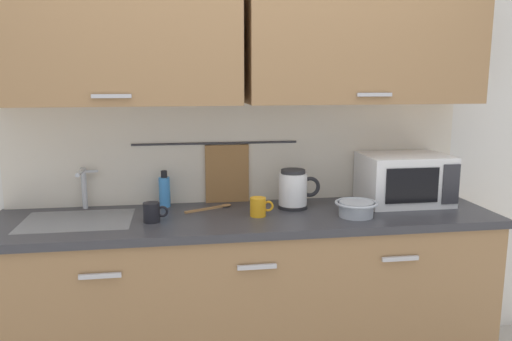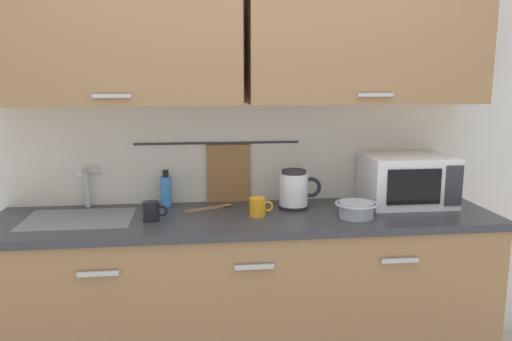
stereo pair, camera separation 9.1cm
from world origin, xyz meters
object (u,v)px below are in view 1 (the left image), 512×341
object	(u,v)px
mixing_bowl	(356,208)
wooden_spoon	(214,207)
electric_kettle	(294,189)
dish_soap_bottle	(165,191)
mug_near_sink	(152,212)
microwave	(404,179)
mug_by_kettle	(258,207)

from	to	relation	value
mixing_bowl	wooden_spoon	bearing A→B (deg)	159.22
electric_kettle	dish_soap_bottle	size ratio (longest dim) A/B	1.16
mug_near_sink	mixing_bowl	xyz separation A→B (m)	(1.00, -0.06, -0.00)
mug_near_sink	mixing_bowl	bearing A→B (deg)	-3.24
mug_near_sink	microwave	bearing A→B (deg)	7.14
microwave	wooden_spoon	distance (m)	1.05
microwave	dish_soap_bottle	xyz separation A→B (m)	(-1.30, 0.12, -0.05)
dish_soap_bottle	mug_by_kettle	bearing A→B (deg)	-29.50
microwave	wooden_spoon	xyz separation A→B (m)	(-1.04, 0.04, -0.13)
electric_kettle	mug_by_kettle	distance (m)	0.25
dish_soap_bottle	mixing_bowl	xyz separation A→B (m)	(0.95, -0.34, -0.04)
mixing_bowl	wooden_spoon	world-z (taller)	mixing_bowl
dish_soap_bottle	mug_by_kettle	world-z (taller)	dish_soap_bottle
mug_near_sink	dish_soap_bottle	bearing A→B (deg)	79.47
dish_soap_bottle	mixing_bowl	bearing A→B (deg)	-19.96
microwave	dish_soap_bottle	size ratio (longest dim) A/B	2.35
wooden_spoon	mixing_bowl	bearing A→B (deg)	-20.78
dish_soap_bottle	wooden_spoon	bearing A→B (deg)	-17.73
microwave	electric_kettle	xyz separation A→B (m)	(-0.63, -0.02, -0.03)
electric_kettle	wooden_spoon	world-z (taller)	electric_kettle
microwave	mug_near_sink	size ratio (longest dim) A/B	3.83
mug_by_kettle	wooden_spoon	size ratio (longest dim) A/B	0.46
dish_soap_bottle	mug_near_sink	distance (m)	0.30
microwave	dish_soap_bottle	bearing A→B (deg)	174.83
wooden_spoon	mug_near_sink	bearing A→B (deg)	-146.72
microwave	electric_kettle	size ratio (longest dim) A/B	2.03
microwave	mixing_bowl	distance (m)	0.43
wooden_spoon	mug_by_kettle	bearing A→B (deg)	-41.06
wooden_spoon	microwave	bearing A→B (deg)	-1.93
microwave	dish_soap_bottle	distance (m)	1.31
mixing_bowl	wooden_spoon	xyz separation A→B (m)	(-0.69, 0.26, -0.04)
electric_kettle	mug_near_sink	size ratio (longest dim) A/B	1.89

